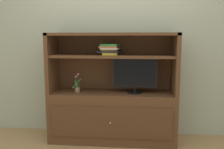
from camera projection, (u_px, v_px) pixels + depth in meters
painted_rear_wall at (115, 38)px, 3.52m from camera, size 6.00×0.10×2.80m
media_console at (112, 106)px, 3.31m from camera, size 1.70×0.52×1.47m
tv_monitor at (135, 75)px, 3.20m from camera, size 0.58×0.20×0.46m
potted_plant at (77, 88)px, 3.26m from camera, size 0.11×0.10×0.26m
magazine_stack at (110, 49)px, 3.21m from camera, size 0.31×0.35×0.14m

